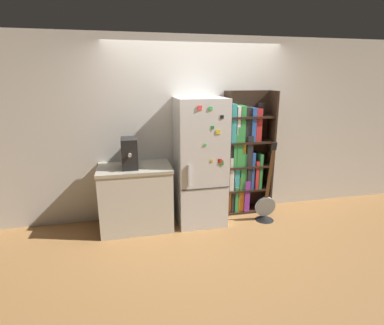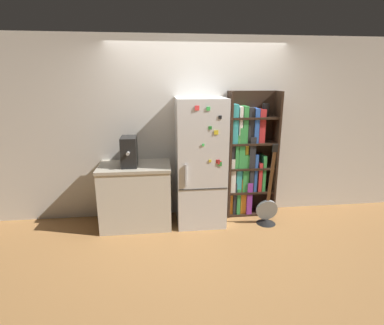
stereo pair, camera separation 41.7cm
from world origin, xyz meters
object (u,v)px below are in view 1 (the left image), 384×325
Objects in this scene: guitar at (265,209)px; espresso_machine at (129,153)px; bookshelf at (244,157)px; refrigerator at (200,162)px.

espresso_machine is at bearing 175.14° from guitar.
refrigerator is at bearing -165.59° from bookshelf.
guitar is (1.90, -0.16, -0.91)m from espresso_machine.
bookshelf is at bearing 14.41° from refrigerator.
bookshelf is (0.73, 0.19, -0.02)m from refrigerator.
refrigerator is 0.98m from espresso_machine.
refrigerator is 4.48× the size of espresso_machine.
bookshelf is 1.54× the size of guitar.
bookshelf reaches higher than refrigerator.
bookshelf is 0.83m from guitar.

